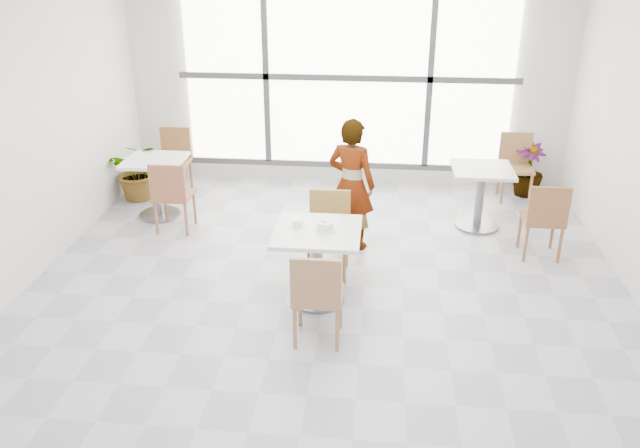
# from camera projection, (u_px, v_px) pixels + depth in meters

# --- Properties ---
(floor) EXTENTS (7.00, 7.00, 0.00)m
(floor) POSITION_uv_depth(u_px,v_px,m) (323.00, 307.00, 6.15)
(floor) COLOR #9E9EA5
(floor) RESTS_ON ground
(wall_back) EXTENTS (6.00, 0.00, 6.00)m
(wall_back) POSITION_uv_depth(u_px,v_px,m) (348.00, 77.00, 8.73)
(wall_back) COLOR silver
(wall_back) RESTS_ON ground
(window) EXTENTS (4.60, 0.07, 2.52)m
(window) POSITION_uv_depth(u_px,v_px,m) (347.00, 78.00, 8.67)
(window) COLOR white
(window) RESTS_ON ground
(main_table) EXTENTS (0.80, 0.80, 0.75)m
(main_table) POSITION_uv_depth(u_px,v_px,m) (317.00, 252.00, 6.06)
(main_table) COLOR silver
(main_table) RESTS_ON ground
(chair_near) EXTENTS (0.42, 0.42, 0.87)m
(chair_near) POSITION_uv_depth(u_px,v_px,m) (317.00, 293.00, 5.41)
(chair_near) COLOR #976E4A
(chair_near) RESTS_ON ground
(chair_far) EXTENTS (0.42, 0.42, 0.87)m
(chair_far) POSITION_uv_depth(u_px,v_px,m) (329.00, 227.00, 6.63)
(chair_far) COLOR olive
(chair_far) RESTS_ON ground
(oatmeal_bowl) EXTENTS (0.21, 0.21, 0.10)m
(oatmeal_bowl) POSITION_uv_depth(u_px,v_px,m) (326.00, 225.00, 5.95)
(oatmeal_bowl) COLOR silver
(oatmeal_bowl) RESTS_ON main_table
(coffee_cup) EXTENTS (0.16, 0.13, 0.07)m
(coffee_cup) POSITION_uv_depth(u_px,v_px,m) (297.00, 223.00, 6.03)
(coffee_cup) COLOR silver
(coffee_cup) RESTS_ON main_table
(person) EXTENTS (0.63, 0.52, 1.48)m
(person) POSITION_uv_depth(u_px,v_px,m) (351.00, 184.00, 7.09)
(person) COLOR black
(person) RESTS_ON ground
(bg_table_left) EXTENTS (0.70, 0.70, 0.75)m
(bg_table_left) POSITION_uv_depth(u_px,v_px,m) (156.00, 179.00, 7.98)
(bg_table_left) COLOR white
(bg_table_left) RESTS_ON ground
(bg_table_right) EXTENTS (0.70, 0.70, 0.75)m
(bg_table_right) POSITION_uv_depth(u_px,v_px,m) (480.00, 189.00, 7.67)
(bg_table_right) COLOR silver
(bg_table_right) RESTS_ON ground
(bg_chair_left_near) EXTENTS (0.42, 0.42, 0.87)m
(bg_chair_left_near) POSITION_uv_depth(u_px,v_px,m) (171.00, 193.00, 7.53)
(bg_chair_left_near) COLOR #925538
(bg_chair_left_near) RESTS_ON ground
(bg_chair_left_far) EXTENTS (0.42, 0.42, 0.87)m
(bg_chair_left_far) POSITION_uv_depth(u_px,v_px,m) (175.00, 155.00, 8.81)
(bg_chair_left_far) COLOR olive
(bg_chair_left_far) RESTS_ON ground
(bg_chair_right_near) EXTENTS (0.42, 0.42, 0.87)m
(bg_chair_right_near) POSITION_uv_depth(u_px,v_px,m) (545.00, 216.00, 6.89)
(bg_chair_right_near) COLOR brown
(bg_chair_right_near) RESTS_ON ground
(bg_chair_right_far) EXTENTS (0.42, 0.42, 0.87)m
(bg_chair_right_far) POSITION_uv_depth(u_px,v_px,m) (516.00, 162.00, 8.57)
(bg_chair_right_far) COLOR olive
(bg_chair_right_far) RESTS_ON ground
(plant_left) EXTENTS (0.77, 0.69, 0.80)m
(plant_left) POSITION_uv_depth(u_px,v_px,m) (138.00, 170.00, 8.56)
(plant_left) COLOR #598241
(plant_left) RESTS_ON ground
(plant_right) EXTENTS (0.55, 0.55, 0.75)m
(plant_right) POSITION_uv_depth(u_px,v_px,m) (528.00, 169.00, 8.69)
(plant_right) COLOR #4E7F41
(plant_right) RESTS_ON ground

